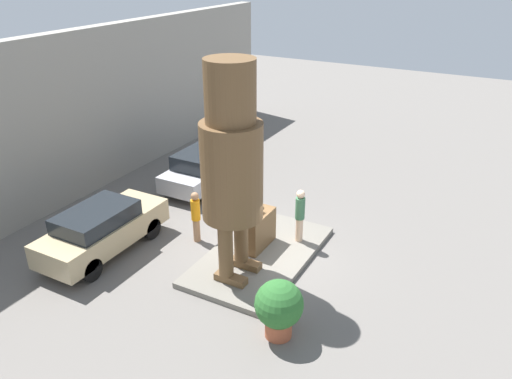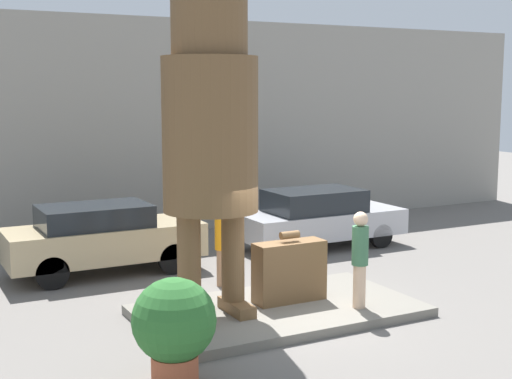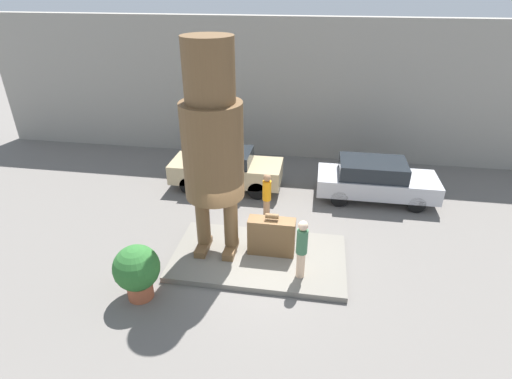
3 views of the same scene
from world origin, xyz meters
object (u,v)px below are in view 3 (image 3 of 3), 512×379
worker_hivis (267,195)px  planter_pot (137,270)px  statue_figure (212,137)px  giant_suitcase (272,236)px  parked_car_silver (375,179)px  tourist (302,247)px  parked_car_tan (225,168)px

worker_hivis → planter_pot: bearing=-122.6°
statue_figure → planter_pot: size_ratio=3.95×
giant_suitcase → planter_pot: bearing=-144.9°
giant_suitcase → planter_pot: planter_pot is taller
planter_pot → worker_hivis: (2.77, 4.33, 0.08)m
planter_pot → parked_car_silver: bearing=44.5°
statue_figure → planter_pot: (-1.57, -2.20, -2.88)m
tourist → worker_hivis: 3.34m
worker_hivis → tourist: bearing=-66.0°
parked_car_tan → worker_hivis: bearing=-47.8°
parked_car_silver → planter_pot: (-6.59, -6.47, 0.07)m
statue_figure → parked_car_tan: 5.25m
giant_suitcase → parked_car_silver: (3.39, 4.22, 0.06)m
tourist → planter_pot: size_ratio=1.15×
worker_hivis → giant_suitcase: bearing=-78.4°
planter_pot → tourist: bearing=17.3°
statue_figure → parked_car_silver: bearing=40.4°
statue_figure → giant_suitcase: 3.43m
giant_suitcase → tourist: bearing=-46.1°
tourist → parked_car_silver: (2.47, 5.18, -0.34)m
statue_figure → parked_car_tan: bearing=100.0°
parked_car_tan → planter_pot: size_ratio=2.80×
statue_figure → tourist: (2.56, -0.91, -2.61)m
statue_figure → parked_car_silver: (5.03, 4.28, -2.95)m
tourist → worker_hivis: bearing=114.0°
giant_suitcase → tourist: size_ratio=0.77×
statue_figure → parked_car_silver: size_ratio=1.40×
statue_figure → giant_suitcase: bearing=1.8°
planter_pot → worker_hivis: 5.14m
tourist → parked_car_tan: 6.18m
parked_car_tan → statue_figure: bearing=-80.0°
parked_car_tan → giant_suitcase: bearing=-60.7°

